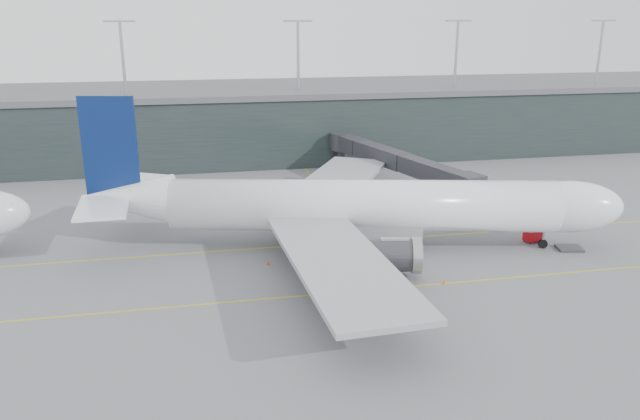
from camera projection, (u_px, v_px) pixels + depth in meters
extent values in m
plane|color=#5B5B60|center=(321.00, 234.00, 89.93)|extent=(320.00, 320.00, 0.00)
cube|color=gold|center=(327.00, 244.00, 86.18)|extent=(160.00, 0.25, 0.02)
cube|color=gold|center=(356.00, 291.00, 71.20)|extent=(160.00, 0.25, 0.02)
cube|color=gold|center=(326.00, 195.00, 109.59)|extent=(0.25, 60.00, 0.02)
cube|color=#1F2A29|center=(270.00, 122.00, 142.13)|extent=(240.00, 35.00, 14.00)
cube|color=#4F5154|center=(269.00, 89.00, 139.88)|extent=(240.00, 36.00, 1.20)
cylinder|color=#9E9EA3|center=(123.00, 59.00, 122.61)|extent=(0.60, 0.60, 14.00)
cylinder|color=#9E9EA3|center=(298.00, 57.00, 129.28)|extent=(0.60, 0.60, 14.00)
cylinder|color=#9E9EA3|center=(456.00, 55.00, 135.96)|extent=(0.60, 0.60, 14.00)
cylinder|color=#9E9EA3|center=(599.00, 53.00, 142.63)|extent=(0.60, 0.60, 14.00)
cylinder|color=white|center=(363.00, 205.00, 83.30)|extent=(51.41, 18.00, 6.89)
ellipsoid|color=white|center=(568.00, 207.00, 82.74)|extent=(15.64, 9.92, 6.89)
cone|color=white|center=(127.00, 198.00, 83.71)|extent=(13.39, 9.15, 6.62)
cube|color=#95989D|center=(354.00, 224.00, 84.11)|extent=(18.58, 9.34, 2.22)
cube|color=black|center=(601.00, 199.00, 82.32)|extent=(3.12, 3.79, 0.89)
cube|color=#95989D|center=(339.00, 261.00, 67.24)|extent=(11.83, 32.76, 0.61)
cylinder|color=#37363B|center=(385.00, 255.00, 74.05)|extent=(8.45, 5.51, 3.89)
cube|color=#95989D|center=(337.00, 181.00, 100.15)|extent=(24.28, 33.08, 0.61)
cylinder|color=#37363B|center=(374.00, 204.00, 94.23)|extent=(8.45, 5.51, 3.89)
cube|color=#091B50|center=(110.00, 147.00, 81.67)|extent=(7.17, 2.14, 13.34)
cube|color=white|center=(102.00, 208.00, 77.73)|extent=(6.51, 10.24, 0.39)
cube|color=white|center=(133.00, 183.00, 89.41)|extent=(10.07, 11.70, 0.39)
cylinder|color=black|center=(543.00, 244.00, 84.36)|extent=(1.29, 0.70, 1.22)
cylinder|color=#9E9EA3|center=(543.00, 238.00, 84.11)|extent=(0.33, 0.33, 2.89)
cylinder|color=black|center=(329.00, 256.00, 79.82)|extent=(1.53, 0.86, 1.45)
cylinder|color=black|center=(330.00, 229.00, 90.01)|extent=(1.53, 0.86, 1.45)
cube|color=#2A2B2F|center=(468.00, 185.00, 94.24)|extent=(4.66, 4.97, 3.20)
cube|color=#2A2B2F|center=(430.00, 172.00, 102.26)|extent=(6.88, 15.06, 2.86)
cube|color=#2A2B2F|center=(381.00, 155.00, 114.83)|extent=(7.15, 15.14, 2.97)
cube|color=#2A2B2F|center=(341.00, 141.00, 127.39)|extent=(7.42, 15.22, 3.09)
cylinder|color=#9E9EA3|center=(426.00, 191.00, 103.99)|extent=(0.57, 0.57, 4.34)
cube|color=#37363B|center=(425.00, 201.00, 104.51)|extent=(2.67, 2.28, 0.80)
cylinder|color=#2A2B2F|center=(390.00, 138.00, 130.55)|extent=(4.57, 4.57, 3.43)
cylinder|color=#2A2B2F|center=(390.00, 155.00, 131.63)|extent=(2.06, 2.06, 4.11)
cube|color=black|center=(6.00, 205.00, 80.61)|extent=(2.59, 3.38, 0.86)
cube|color=#B50C13|center=(533.00, 235.00, 86.66)|extent=(2.59, 1.89, 1.40)
cylinder|color=black|center=(530.00, 242.00, 86.09)|extent=(0.45, 0.23, 0.43)
cylinder|color=black|center=(540.00, 241.00, 86.69)|extent=(0.45, 0.23, 0.43)
cylinder|color=black|center=(525.00, 240.00, 87.04)|extent=(0.45, 0.23, 0.43)
cylinder|color=black|center=(535.00, 238.00, 87.65)|extent=(0.45, 0.23, 0.43)
cube|color=#36353A|center=(569.00, 248.00, 83.99)|extent=(3.66, 3.17, 0.32)
cube|color=#37363B|center=(279.00, 217.00, 97.22)|extent=(2.37, 2.06, 0.21)
cube|color=#B1B8BE|center=(278.00, 211.00, 96.94)|extent=(1.94, 1.87, 1.54)
cube|color=#263697|center=(278.00, 206.00, 96.70)|extent=(2.01, 1.93, 0.08)
cube|color=#37363B|center=(297.00, 210.00, 100.59)|extent=(2.49, 2.18, 0.21)
cube|color=#ABAFB8|center=(296.00, 204.00, 100.30)|extent=(2.05, 1.97, 1.61)
cube|color=#263697|center=(296.00, 199.00, 100.06)|extent=(2.11, 2.04, 0.09)
cube|color=#37363B|center=(310.00, 211.00, 100.15)|extent=(2.61, 2.31, 0.22)
cube|color=silver|center=(310.00, 205.00, 99.85)|extent=(2.16, 2.08, 1.65)
cube|color=#263697|center=(310.00, 200.00, 99.60)|extent=(2.23, 2.15, 0.09)
cone|color=#F6610D|center=(568.00, 227.00, 91.60)|extent=(0.48, 0.48, 0.76)
cone|color=orange|center=(445.00, 281.00, 73.05)|extent=(0.43, 0.43, 0.68)
cone|color=orange|center=(366.00, 208.00, 101.04)|extent=(0.42, 0.42, 0.66)
cone|color=red|center=(268.00, 262.00, 78.72)|extent=(0.40, 0.40, 0.64)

